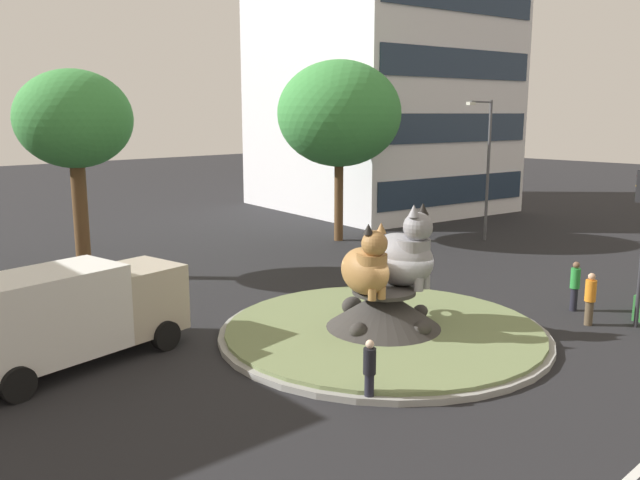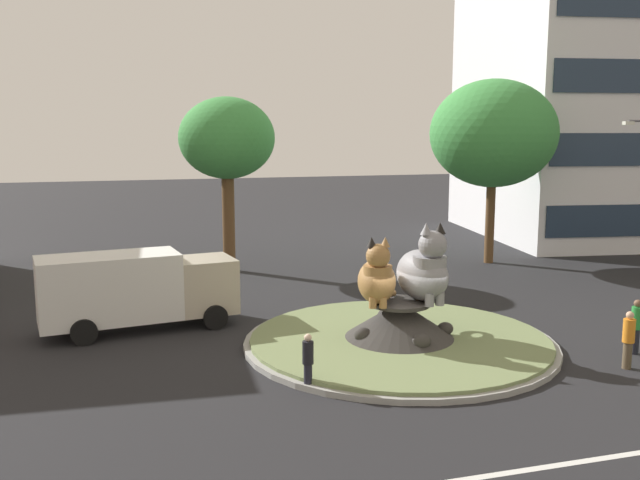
{
  "view_description": "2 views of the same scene",
  "coord_description": "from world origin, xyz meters",
  "px_view_note": "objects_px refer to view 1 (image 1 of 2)",
  "views": [
    {
      "loc": [
        -15.26,
        -13.07,
        6.99
      ],
      "look_at": [
        -1.5,
        1.35,
        3.12
      ],
      "focal_mm": 36.82,
      "sensor_mm": 36.0,
      "label": 1
    },
    {
      "loc": [
        -8.86,
        -20.99,
        7.25
      ],
      "look_at": [
        -2.09,
        2.37,
        3.33
      ],
      "focal_mm": 39.13,
      "sensor_mm": 36.0,
      "label": 2
    }
  ],
  "objects_px": {
    "broadleaf_tree_behind_island": "(339,114)",
    "streetlight_arm": "(486,160)",
    "cat_statue_tabby": "(367,268)",
    "pedestrian_orange_shirt": "(590,298)",
    "office_tower": "(379,41)",
    "pedestrian_green_shirt": "(575,285)",
    "second_tree_near_tower": "(74,121)",
    "pedestrian_black_shirt": "(369,369)",
    "delivery_box_truck": "(64,314)",
    "cat_statue_grey": "(404,256)"
  },
  "relations": [
    {
      "from": "broadleaf_tree_behind_island",
      "to": "streetlight_arm",
      "type": "bearing_deg",
      "value": -45.38
    },
    {
      "from": "cat_statue_tabby",
      "to": "pedestrian_orange_shirt",
      "type": "xyz_separation_m",
      "value": [
        6.6,
        -4.05,
        -1.41
      ]
    },
    {
      "from": "office_tower",
      "to": "pedestrian_green_shirt",
      "type": "xyz_separation_m",
      "value": [
        -14.87,
        -22.58,
        -11.13
      ]
    },
    {
      "from": "office_tower",
      "to": "pedestrian_green_shirt",
      "type": "relative_size",
      "value": 13.42
    },
    {
      "from": "second_tree_near_tower",
      "to": "streetlight_arm",
      "type": "xyz_separation_m",
      "value": [
        19.5,
        -7.44,
        -2.17
      ]
    },
    {
      "from": "office_tower",
      "to": "second_tree_near_tower",
      "type": "bearing_deg",
      "value": -159.42
    },
    {
      "from": "second_tree_near_tower",
      "to": "streetlight_arm",
      "type": "bearing_deg",
      "value": -20.88
    },
    {
      "from": "cat_statue_tabby",
      "to": "pedestrian_black_shirt",
      "type": "height_order",
      "value": "cat_statue_tabby"
    },
    {
      "from": "broadleaf_tree_behind_island",
      "to": "delivery_box_truck",
      "type": "distance_m",
      "value": 21.04
    },
    {
      "from": "cat_statue_grey",
      "to": "pedestrian_orange_shirt",
      "type": "bearing_deg",
      "value": 46.15
    },
    {
      "from": "cat_statue_grey",
      "to": "pedestrian_green_shirt",
      "type": "height_order",
      "value": "cat_statue_grey"
    },
    {
      "from": "cat_statue_grey",
      "to": "delivery_box_truck",
      "type": "relative_size",
      "value": 0.38
    },
    {
      "from": "second_tree_near_tower",
      "to": "pedestrian_green_shirt",
      "type": "height_order",
      "value": "second_tree_near_tower"
    },
    {
      "from": "cat_statue_tabby",
      "to": "pedestrian_green_shirt",
      "type": "relative_size",
      "value": 1.31
    },
    {
      "from": "second_tree_near_tower",
      "to": "delivery_box_truck",
      "type": "relative_size",
      "value": 1.23
    },
    {
      "from": "office_tower",
      "to": "broadleaf_tree_behind_island",
      "type": "height_order",
      "value": "office_tower"
    },
    {
      "from": "cat_statue_grey",
      "to": "second_tree_near_tower",
      "type": "height_order",
      "value": "second_tree_near_tower"
    },
    {
      "from": "cat_statue_grey",
      "to": "cat_statue_tabby",
      "type": "bearing_deg",
      "value": -98.35
    },
    {
      "from": "cat_statue_tabby",
      "to": "streetlight_arm",
      "type": "relative_size",
      "value": 0.31
    },
    {
      "from": "streetlight_arm",
      "to": "pedestrian_black_shirt",
      "type": "xyz_separation_m",
      "value": [
        -19.93,
        -9.57,
        -3.64
      ]
    },
    {
      "from": "pedestrian_orange_shirt",
      "to": "pedestrian_green_shirt",
      "type": "height_order",
      "value": "pedestrian_green_shirt"
    },
    {
      "from": "pedestrian_black_shirt",
      "to": "delivery_box_truck",
      "type": "height_order",
      "value": "delivery_box_truck"
    },
    {
      "from": "cat_statue_grey",
      "to": "pedestrian_green_shirt",
      "type": "bearing_deg",
      "value": 59.92
    },
    {
      "from": "broadleaf_tree_behind_island",
      "to": "streetlight_arm",
      "type": "distance_m",
      "value": 8.35
    },
    {
      "from": "broadleaf_tree_behind_island",
      "to": "pedestrian_orange_shirt",
      "type": "distance_m",
      "value": 17.95
    },
    {
      "from": "office_tower",
      "to": "pedestrian_black_shirt",
      "type": "relative_size",
      "value": 14.98
    },
    {
      "from": "second_tree_near_tower",
      "to": "delivery_box_truck",
      "type": "distance_m",
      "value": 11.96
    },
    {
      "from": "cat_statue_grey",
      "to": "streetlight_arm",
      "type": "bearing_deg",
      "value": 108.51
    },
    {
      "from": "broadleaf_tree_behind_island",
      "to": "second_tree_near_tower",
      "type": "bearing_deg",
      "value": 172.81
    },
    {
      "from": "streetlight_arm",
      "to": "pedestrian_green_shirt",
      "type": "distance_m",
      "value": 13.52
    },
    {
      "from": "pedestrian_green_shirt",
      "to": "delivery_box_truck",
      "type": "relative_size",
      "value": 0.25
    },
    {
      "from": "cat_statue_tabby",
      "to": "second_tree_near_tower",
      "type": "xyz_separation_m",
      "value": [
        -2.74,
        14.0,
        4.31
      ]
    },
    {
      "from": "pedestrian_orange_shirt",
      "to": "streetlight_arm",
      "type": "bearing_deg",
      "value": 10.61
    },
    {
      "from": "office_tower",
      "to": "streetlight_arm",
      "type": "height_order",
      "value": "office_tower"
    },
    {
      "from": "cat_statue_tabby",
      "to": "office_tower",
      "type": "bearing_deg",
      "value": 147.84
    },
    {
      "from": "pedestrian_orange_shirt",
      "to": "office_tower",
      "type": "bearing_deg",
      "value": 20.15
    },
    {
      "from": "streetlight_arm",
      "to": "pedestrian_black_shirt",
      "type": "bearing_deg",
      "value": 18.58
    },
    {
      "from": "office_tower",
      "to": "cat_statue_tabby",
      "type": "bearing_deg",
      "value": -131.03
    },
    {
      "from": "streetlight_arm",
      "to": "cat_statue_grey",
      "type": "bearing_deg",
      "value": 16.7
    },
    {
      "from": "streetlight_arm",
      "to": "broadleaf_tree_behind_island",
      "type": "bearing_deg",
      "value": -52.45
    },
    {
      "from": "cat_statue_tabby",
      "to": "pedestrian_green_shirt",
      "type": "xyz_separation_m",
      "value": [
        7.82,
        -2.95,
        -1.39
      ]
    },
    {
      "from": "streetlight_arm",
      "to": "pedestrian_green_shirt",
      "type": "height_order",
      "value": "streetlight_arm"
    },
    {
      "from": "broadleaf_tree_behind_island",
      "to": "delivery_box_truck",
      "type": "bearing_deg",
      "value": -157.1
    },
    {
      "from": "delivery_box_truck",
      "to": "cat_statue_grey",
      "type": "bearing_deg",
      "value": -33.85
    },
    {
      "from": "streetlight_arm",
      "to": "pedestrian_orange_shirt",
      "type": "distance_m",
      "value": 15.11
    },
    {
      "from": "office_tower",
      "to": "second_tree_near_tower",
      "type": "distance_m",
      "value": 26.6
    },
    {
      "from": "pedestrian_orange_shirt",
      "to": "pedestrian_green_shirt",
      "type": "xyz_separation_m",
      "value": [
        1.21,
        1.1,
        0.01
      ]
    },
    {
      "from": "pedestrian_green_shirt",
      "to": "delivery_box_truck",
      "type": "bearing_deg",
      "value": -105.75
    },
    {
      "from": "streetlight_arm",
      "to": "pedestrian_orange_shirt",
      "type": "height_order",
      "value": "streetlight_arm"
    },
    {
      "from": "streetlight_arm",
      "to": "delivery_box_truck",
      "type": "xyz_separation_m",
      "value": [
        -24.35,
        -2.23,
        -2.94
      ]
    }
  ]
}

